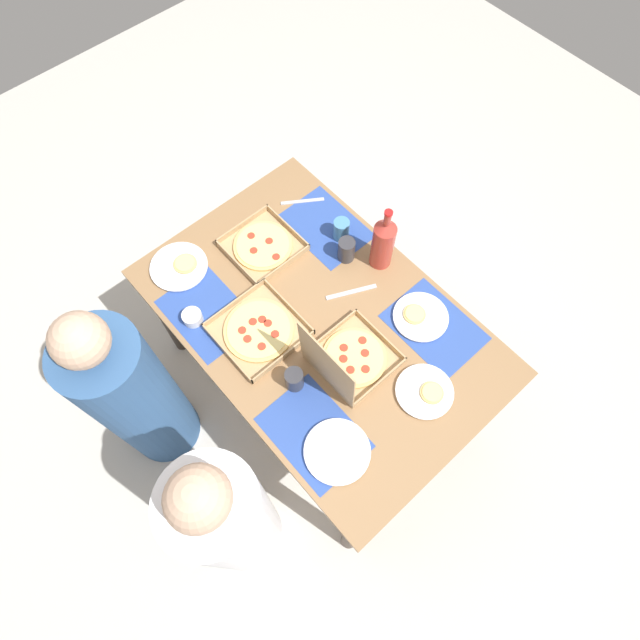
{
  "coord_description": "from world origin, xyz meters",
  "views": [
    {
      "loc": [
        -0.69,
        0.61,
        2.6
      ],
      "look_at": [
        0.0,
        0.0,
        0.73
      ],
      "focal_mm": 30.02,
      "sensor_mm": 36.0,
      "label": 1
    }
  ],
  "objects": [
    {
      "name": "ground_plane",
      "position": [
        0.0,
        0.0,
        0.0
      ],
      "size": [
        6.0,
        6.0,
        0.0
      ],
      "primitive_type": "plane",
      "color": "beige"
    },
    {
      "name": "dining_table",
      "position": [
        0.0,
        0.0,
        0.62
      ],
      "size": [
        1.41,
        0.92,
        0.73
      ],
      "color": "#3F3328",
      "rests_on": "ground_plane"
    },
    {
      "name": "placemat_near_left",
      "position": [
        -0.32,
        -0.31,
        0.73
      ],
      "size": [
        0.36,
        0.26,
        0.0
      ],
      "primitive_type": "cube",
      "color": "#2D4C9E",
      "rests_on": "dining_table"
    },
    {
      "name": "placemat_near_right",
      "position": [
        0.32,
        -0.31,
        0.73
      ],
      "size": [
        0.36,
        0.26,
        0.0
      ],
      "primitive_type": "cube",
      "color": "#2D4C9E",
      "rests_on": "dining_table"
    },
    {
      "name": "placemat_far_left",
      "position": [
        -0.32,
        0.31,
        0.73
      ],
      "size": [
        0.36,
        0.26,
        0.0
      ],
      "primitive_type": "cube",
      "color": "#2D4C9E",
      "rests_on": "dining_table"
    },
    {
      "name": "placemat_far_right",
      "position": [
        0.32,
        0.31,
        0.73
      ],
      "size": [
        0.36,
        0.26,
        0.0
      ],
      "primitive_type": "cube",
      "color": "#2D4C9E",
      "rests_on": "dining_table"
    },
    {
      "name": "pizza_box_center",
      "position": [
        0.12,
        0.21,
        0.74
      ],
      "size": [
        0.31,
        0.31,
        0.04
      ],
      "color": "tan",
      "rests_on": "dining_table"
    },
    {
      "name": "pizza_box_edge_far",
      "position": [
        0.41,
        -0.05,
        0.74
      ],
      "size": [
        0.28,
        0.28,
        0.04
      ],
      "color": "tan",
      "rests_on": "dining_table"
    },
    {
      "name": "pizza_box_corner_right",
      "position": [
        -0.21,
        0.04,
        0.78
      ],
      "size": [
        0.27,
        0.29,
        0.31
      ],
      "color": "tan",
      "rests_on": "dining_table"
    },
    {
      "name": "plate_near_right",
      "position": [
        -0.48,
        -0.09,
        0.74
      ],
      "size": [
        0.21,
        0.21,
        0.03
      ],
      "color": "white",
      "rests_on": "dining_table"
    },
    {
      "name": "plate_far_right",
      "position": [
        -0.25,
        -0.3,
        0.74
      ],
      "size": [
        0.22,
        0.22,
        0.03
      ],
      "color": "white",
      "rests_on": "dining_table"
    },
    {
      "name": "plate_middle",
      "position": [
        -0.42,
        0.3,
        0.74
      ],
      "size": [
        0.23,
        0.23,
        0.02
      ],
      "color": "white",
      "rests_on": "dining_table"
    },
    {
      "name": "plate_near_left",
      "position": [
        0.56,
        0.27,
        0.74
      ],
      "size": [
        0.24,
        0.24,
        0.03
      ],
      "color": "white",
      "rests_on": "dining_table"
    },
    {
      "name": "soda_bottle",
      "position": [
        0.04,
        -0.36,
        0.86
      ],
      "size": [
        0.09,
        0.09,
        0.32
      ],
      "color": "#B2382D",
      "rests_on": "dining_table"
    },
    {
      "name": "cup_clear_left",
      "position": [
        0.23,
        -0.33,
        0.78
      ],
      "size": [
        0.07,
        0.07,
        0.1
      ],
      "primitive_type": "cylinder",
      "color": "teal",
      "rests_on": "dining_table"
    },
    {
      "name": "cup_spare",
      "position": [
        0.15,
        -0.27,
        0.78
      ],
      "size": [
        0.07,
        0.07,
        0.11
      ],
      "primitive_type": "cylinder",
      "color": "#333338",
      "rests_on": "dining_table"
    },
    {
      "name": "cup_red",
      "position": [
        -0.13,
        0.24,
        0.78
      ],
      "size": [
        0.07,
        0.07,
        0.1
      ],
      "primitive_type": "cylinder",
      "color": "#333338",
      "rests_on": "dining_table"
    },
    {
      "name": "condiment_bowl",
      "position": [
        0.33,
        0.37,
        0.75
      ],
      "size": [
        0.08,
        0.08,
        0.05
      ],
      "primitive_type": "cylinder",
      "color": "white",
      "rests_on": "dining_table"
    },
    {
      "name": "knife_by_far_left",
      "position": [
        0.01,
        -0.18,
        0.73
      ],
      "size": [
        0.11,
        0.2,
        0.0
      ],
      "primitive_type": "cube",
      "rotation": [
        0.0,
        0.0,
        4.27
      ],
      "color": "#B7B7BC",
      "rests_on": "dining_table"
    },
    {
      "name": "fork_by_far_right",
      "position": [
        0.48,
        -0.33,
        0.73
      ],
      "size": [
        0.12,
        0.17,
        0.0
      ],
      "primitive_type": "cube",
      "rotation": [
        0.0,
        0.0,
        4.11
      ],
      "color": "#B7B7BC",
      "rests_on": "dining_table"
    },
    {
      "name": "diner_left_seat",
      "position": [
        -0.32,
        0.72,
        0.54
      ],
      "size": [
        0.32,
        0.32,
        1.19
      ],
      "color": "white",
      "rests_on": "ground_plane"
    },
    {
      "name": "diner_right_seat",
      "position": [
        0.32,
        0.72,
        0.53
      ],
      "size": [
        0.32,
        0.32,
        1.17
      ],
      "color": "#33598C",
      "rests_on": "ground_plane"
    }
  ]
}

